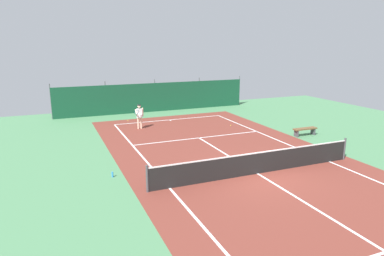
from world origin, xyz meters
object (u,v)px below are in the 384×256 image
(courtside_bench, at_px, (305,130))
(water_bottle, at_px, (112,175))
(tennis_net, at_px, (258,163))
(tennis_ball_near_player, at_px, (128,121))
(tennis_ball_midcourt, at_px, (231,125))
(tennis_player, at_px, (139,115))

(courtside_bench, relative_size, water_bottle, 6.67)
(water_bottle, bearing_deg, tennis_net, -19.09)
(water_bottle, bearing_deg, courtside_bench, 10.58)
(tennis_ball_near_player, height_order, water_bottle, water_bottle)
(tennis_ball_near_player, bearing_deg, tennis_ball_midcourt, -34.26)
(tennis_ball_near_player, distance_m, tennis_ball_midcourt, 7.61)
(courtside_bench, bearing_deg, tennis_player, 147.69)
(tennis_ball_near_player, height_order, courtside_bench, courtside_bench)
(tennis_player, bearing_deg, courtside_bench, 147.66)
(tennis_ball_near_player, bearing_deg, water_bottle, -105.83)
(tennis_player, relative_size, tennis_ball_near_player, 24.85)
(tennis_ball_midcourt, distance_m, courtside_bench, 5.07)
(tennis_ball_near_player, relative_size, tennis_ball_midcourt, 1.00)
(tennis_net, bearing_deg, tennis_ball_near_player, 103.14)
(tennis_net, distance_m, courtside_bench, 7.68)
(tennis_net, relative_size, courtside_bench, 6.33)
(tennis_ball_near_player, xyz_separation_m, tennis_ball_midcourt, (6.29, -4.28, 0.00))
(courtside_bench, bearing_deg, water_bottle, -169.42)
(water_bottle, bearing_deg, tennis_player, 67.93)
(tennis_ball_near_player, xyz_separation_m, courtside_bench, (9.28, -8.36, 0.34))
(tennis_net, xyz_separation_m, tennis_player, (-2.74, 10.09, 0.45))
(tennis_ball_midcourt, relative_size, courtside_bench, 0.04)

